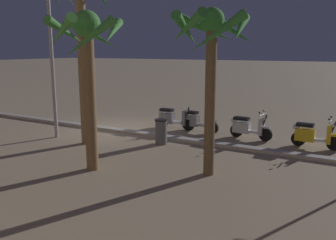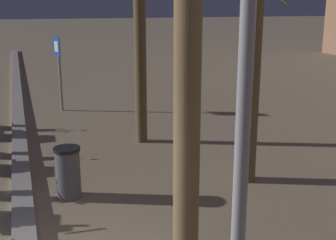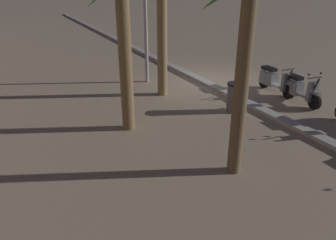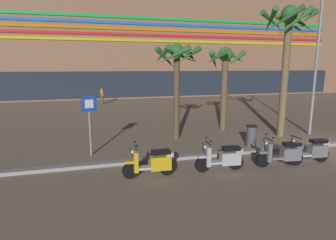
{
  "view_description": "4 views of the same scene",
  "coord_description": "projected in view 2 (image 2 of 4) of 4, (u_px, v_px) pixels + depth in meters",
  "views": [
    {
      "loc": [
        -9.63,
        12.29,
        3.5
      ],
      "look_at": [
        -4.33,
        2.93,
        1.34
      ],
      "focal_mm": 37.72,
      "sensor_mm": 36.0,
      "label": 1
    },
    {
      "loc": [
        4.58,
        0.53,
        3.44
      ],
      "look_at": [
        -3.74,
        3.37,
        1.11
      ],
      "focal_mm": 47.33,
      "sensor_mm": 36.0,
      "label": 2
    },
    {
      "loc": [
        -10.72,
        7.46,
        3.95
      ],
      "look_at": [
        -4.6,
        4.36,
        0.91
      ],
      "focal_mm": 34.33,
      "sensor_mm": 36.0,
      "label": 3
    },
    {
      "loc": [
        -9.9,
        -9.49,
        3.54
      ],
      "look_at": [
        -6.3,
        3.59,
        0.93
      ],
      "focal_mm": 29.93,
      "sensor_mm": 36.0,
      "label": 4
    }
  ],
  "objects": [
    {
      "name": "palm_tree_far_corner",
      "position": [
        256.0,
        5.0,
        8.01
      ],
      "size": [
        2.16,
        2.17,
        4.56
      ],
      "color": "brown",
      "rests_on": "ground"
    },
    {
      "name": "crossing_sign",
      "position": [
        59.0,
        65.0,
        14.23
      ],
      "size": [
        0.59,
        0.18,
        2.4
      ],
      "color": "#939399",
      "rests_on": "ground"
    },
    {
      "name": "litter_bin",
      "position": [
        68.0,
        172.0,
        7.98
      ],
      "size": [
        0.48,
        0.48,
        0.95
      ],
      "color": "#56565B",
      "rests_on": "ground"
    }
  ]
}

